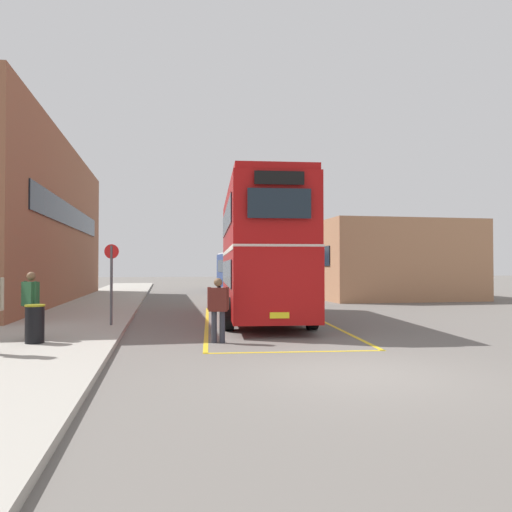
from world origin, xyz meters
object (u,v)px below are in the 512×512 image
object	(u,v)px
litter_bin	(35,324)
double_decker_bus	(260,250)
pedestrian_waiting_near	(30,300)
pedestrian_boarding	(218,306)
single_deck_bus	(239,270)
bus_stop_sign	(111,276)

from	to	relation	value
litter_bin	double_decker_bus	bearing A→B (deg)	40.02
double_decker_bus	pedestrian_waiting_near	bearing A→B (deg)	-145.15
pedestrian_boarding	pedestrian_waiting_near	distance (m)	4.62
pedestrian_boarding	pedestrian_waiting_near	bearing A→B (deg)	172.88
single_deck_bus	litter_bin	xyz separation A→B (m)	(-8.69, -25.39, -1.05)
pedestrian_waiting_near	bus_stop_sign	bearing A→B (deg)	57.75
double_decker_bus	pedestrian_boarding	distance (m)	5.86
double_decker_bus	pedestrian_boarding	bearing A→B (deg)	-111.96
pedestrian_waiting_near	double_decker_bus	bearing A→B (deg)	34.85
double_decker_bus	single_deck_bus	size ratio (longest dim) A/B	1.09
pedestrian_boarding	litter_bin	xyz separation A→B (m)	(-4.30, -0.15, -0.35)
pedestrian_boarding	single_deck_bus	bearing A→B (deg)	80.13
single_deck_bus	pedestrian_waiting_near	bearing A→B (deg)	-109.99
double_decker_bus	pedestrian_boarding	world-z (taller)	double_decker_bus
pedestrian_boarding	bus_stop_sign	bearing A→B (deg)	132.33
pedestrian_waiting_near	litter_bin	world-z (taller)	pedestrian_waiting_near
double_decker_bus	litter_bin	distance (m)	8.59
single_deck_bus	pedestrian_boarding	distance (m)	25.62
litter_bin	bus_stop_sign	bearing A→B (deg)	67.65
double_decker_bus	bus_stop_sign	distance (m)	5.49
double_decker_bus	single_deck_bus	xyz separation A→B (m)	(2.28, 20.00, -0.87)
single_deck_bus	pedestrian_waiting_near	size ratio (longest dim) A/B	5.57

